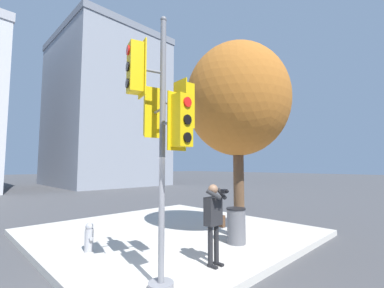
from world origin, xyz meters
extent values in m
cube|color=#BCB7AD|center=(3.50, 3.50, 0.09)|extent=(8.00, 8.00, 0.17)
cylinder|color=slate|center=(0.70, 0.34, 0.23)|extent=(0.46, 0.46, 0.12)
cylinder|color=slate|center=(0.70, 0.34, 2.70)|extent=(0.11, 0.11, 4.81)
sphere|color=slate|center=(0.70, 0.34, 5.15)|extent=(0.12, 0.12, 0.12)
cylinder|color=slate|center=(0.76, 0.57, 3.40)|extent=(0.14, 0.36, 0.05)
cube|color=#E5B70C|center=(0.83, 0.85, 3.40)|extent=(0.35, 0.31, 0.90)
cube|color=#E5B70C|center=(0.80, 0.73, 3.40)|extent=(0.41, 0.13, 1.02)
cylinder|color=red|center=(0.87, 0.98, 3.70)|extent=(0.17, 0.07, 0.17)
cylinder|color=black|center=(0.87, 0.98, 3.40)|extent=(0.17, 0.07, 0.17)
cylinder|color=black|center=(0.87, 0.98, 3.10)|extent=(0.17, 0.07, 0.17)
cylinder|color=slate|center=(0.70, 0.11, 3.11)|extent=(0.05, 0.36, 0.05)
cube|color=#E5B70C|center=(0.70, -0.19, 3.11)|extent=(0.30, 0.24, 0.90)
cube|color=#E5B70C|center=(0.70, -0.06, 3.11)|extent=(0.42, 0.03, 1.02)
cylinder|color=red|center=(0.70, -0.33, 3.41)|extent=(0.17, 0.03, 0.17)
cylinder|color=black|center=(0.70, -0.33, 3.11)|extent=(0.17, 0.03, 0.17)
cylinder|color=black|center=(0.70, -0.33, 2.81)|extent=(0.17, 0.03, 0.17)
cylinder|color=slate|center=(0.47, 0.41, 4.09)|extent=(0.36, 0.15, 0.05)
cube|color=#E5B70C|center=(0.19, 0.49, 4.09)|extent=(0.32, 0.36, 0.90)
cube|color=#E5B70C|center=(0.31, 0.45, 4.09)|extent=(0.14, 0.41, 1.02)
cylinder|color=red|center=(0.06, 0.53, 4.39)|extent=(0.08, 0.17, 0.17)
cylinder|color=black|center=(0.06, 0.53, 4.09)|extent=(0.08, 0.17, 0.17)
cylinder|color=black|center=(0.06, 0.53, 3.79)|extent=(0.08, 0.17, 0.17)
cylinder|color=slate|center=(0.93, 0.32, 3.53)|extent=(0.36, 0.08, 0.05)
cube|color=#E5B70C|center=(1.23, 0.29, 3.53)|extent=(0.27, 0.32, 0.90)
cube|color=#E5B70C|center=(1.10, 0.30, 3.53)|extent=(0.06, 0.42, 1.02)
cylinder|color=red|center=(1.36, 0.28, 3.83)|extent=(0.05, 0.17, 0.17)
cylinder|color=black|center=(1.36, 0.28, 3.53)|extent=(0.05, 0.17, 0.17)
cylinder|color=black|center=(1.36, 0.28, 3.23)|extent=(0.05, 0.17, 0.17)
cube|color=black|center=(2.07, 0.33, 0.20)|extent=(0.09, 0.24, 0.05)
cube|color=black|center=(2.27, 0.33, 0.20)|extent=(0.09, 0.24, 0.05)
cylinder|color=black|center=(2.07, 0.39, 0.61)|extent=(0.11, 0.11, 0.86)
cylinder|color=black|center=(2.27, 0.39, 0.61)|extent=(0.11, 0.11, 0.86)
cube|color=#232326|center=(2.17, 0.39, 1.34)|extent=(0.40, 0.22, 0.61)
sphere|color=#8C664C|center=(2.17, 0.39, 1.82)|extent=(0.22, 0.22, 0.22)
cube|color=black|center=(2.17, 0.08, 1.80)|extent=(0.12, 0.10, 0.09)
cylinder|color=black|center=(2.17, 0.01, 1.80)|extent=(0.06, 0.08, 0.06)
cylinder|color=#232326|center=(2.04, 0.25, 1.72)|extent=(0.23, 0.35, 0.23)
cylinder|color=#232326|center=(2.31, 0.25, 1.72)|extent=(0.23, 0.35, 0.23)
cube|color=brown|center=(2.45, 0.41, 1.09)|extent=(0.10, 0.20, 0.26)
cylinder|color=brown|center=(4.41, 1.29, 1.74)|extent=(0.32, 0.32, 3.14)
ellipsoid|color=#A86023|center=(4.41, 1.29, 4.45)|extent=(3.26, 3.26, 3.59)
cylinder|color=#99999E|center=(0.61, 3.21, 0.46)|extent=(0.21, 0.21, 0.56)
sphere|color=#99999E|center=(0.61, 3.21, 0.80)|extent=(0.19, 0.19, 0.19)
cylinder|color=#99999E|center=(0.61, 3.07, 0.52)|extent=(0.10, 0.06, 0.10)
cylinder|color=#5B5B60|center=(3.85, 0.99, 0.64)|extent=(0.52, 0.52, 0.94)
cylinder|color=black|center=(3.85, 0.99, 1.13)|extent=(0.54, 0.54, 0.04)
cube|color=gray|center=(12.58, 27.70, 8.88)|extent=(11.48, 13.65, 17.76)
cube|color=slate|center=(12.58, 27.70, 18.16)|extent=(11.68, 13.85, 0.80)
camera|label=1|loc=(-2.21, -3.41, 2.34)|focal=24.00mm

